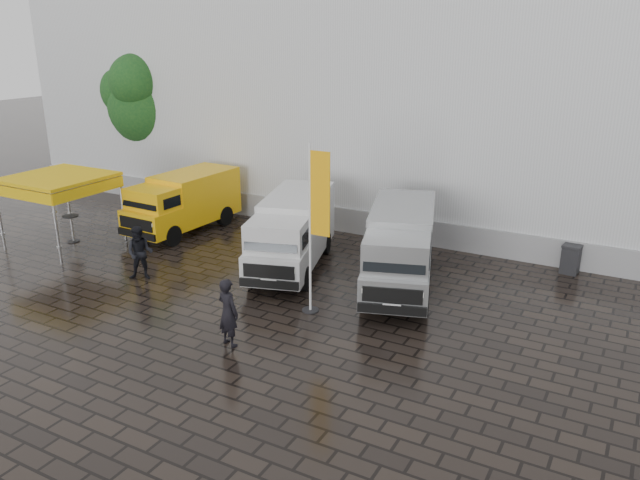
% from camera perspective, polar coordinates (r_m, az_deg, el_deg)
% --- Properties ---
extents(ground, '(120.00, 120.00, 0.00)m').
position_cam_1_polar(ground, '(18.07, -2.21, -7.19)').
color(ground, black).
rests_on(ground, ground).
extents(exhibition_hall, '(44.00, 16.00, 12.00)m').
position_cam_1_polar(exhibition_hall, '(30.65, 17.15, 14.40)').
color(exhibition_hall, silver).
rests_on(exhibition_hall, ground).
extents(hall_plinth, '(44.00, 0.15, 1.00)m').
position_cam_1_polar(hall_plinth, '(23.95, 11.77, 0.34)').
color(hall_plinth, gray).
rests_on(hall_plinth, ground).
extents(van_yellow, '(2.15, 5.14, 2.34)m').
position_cam_1_polar(van_yellow, '(25.93, -12.41, 3.26)').
color(van_yellow, '#FFB90D').
rests_on(van_yellow, ground).
extents(van_white, '(3.47, 5.98, 2.46)m').
position_cam_1_polar(van_white, '(21.35, -2.58, 0.53)').
color(van_white, silver).
rests_on(van_white, ground).
extents(van_silver, '(3.64, 6.15, 2.53)m').
position_cam_1_polar(van_silver, '(19.82, 7.34, -0.97)').
color(van_silver, '#A3A6A7').
rests_on(van_silver, ground).
extents(canopy_tent, '(3.29, 3.29, 2.73)m').
position_cam_1_polar(canopy_tent, '(25.26, -22.92, 5.05)').
color(canopy_tent, silver).
rests_on(canopy_tent, ground).
extents(flagpole, '(0.88, 0.50, 4.99)m').
position_cam_1_polar(flagpole, '(17.45, -0.40, 1.70)').
color(flagpole, black).
rests_on(flagpole, ground).
extents(tree, '(3.97, 4.06, 7.12)m').
position_cam_1_polar(tree, '(32.41, -15.32, 12.21)').
color(tree, black).
rests_on(tree, ground).
extents(cocktail_table, '(0.60, 0.60, 1.06)m').
position_cam_1_polar(cocktail_table, '(26.09, -21.72, 0.97)').
color(cocktail_table, black).
rests_on(cocktail_table, ground).
extents(wheelie_bin, '(0.64, 0.64, 0.99)m').
position_cam_1_polar(wheelie_bin, '(22.79, 21.94, -1.63)').
color(wheelie_bin, black).
rests_on(wheelie_bin, ground).
extents(person_front, '(0.77, 0.60, 1.87)m').
position_cam_1_polar(person_front, '(16.43, -8.40, -6.55)').
color(person_front, black).
rests_on(person_front, ground).
extents(person_tent, '(1.11, 1.03, 1.82)m').
position_cam_1_polar(person_tent, '(21.33, -16.13, -1.15)').
color(person_tent, black).
rests_on(person_tent, ground).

